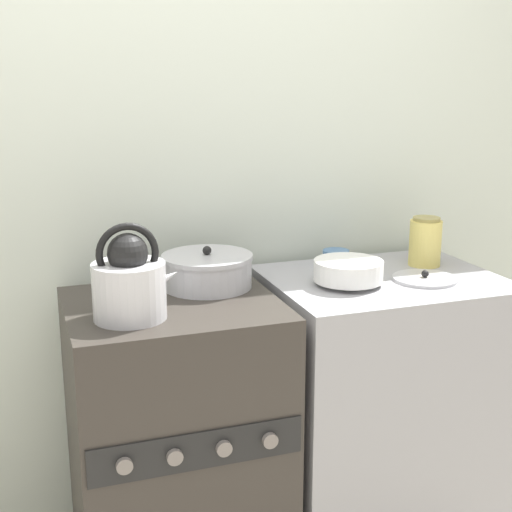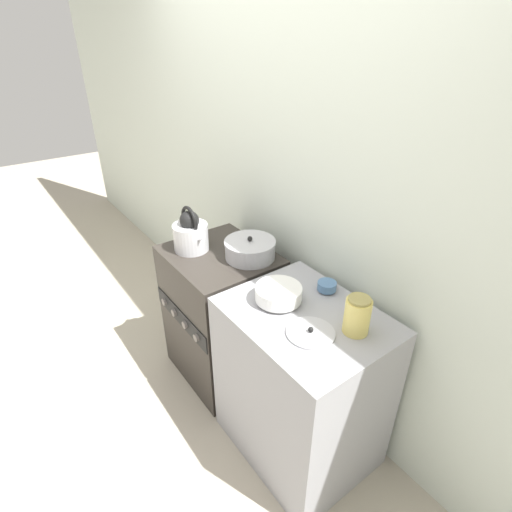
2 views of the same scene
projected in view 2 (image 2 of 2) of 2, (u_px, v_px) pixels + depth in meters
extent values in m
plane|color=#B2A893|center=(189.00, 385.00, 2.59)|extent=(12.00, 12.00, 0.00)
cube|color=silver|center=(273.00, 179.00, 2.30)|extent=(7.00, 0.06, 2.50)
cube|color=#332D28|center=(222.00, 315.00, 2.51)|extent=(0.62, 0.55, 0.88)
cube|color=black|center=(181.00, 318.00, 2.31)|extent=(0.60, 0.01, 0.11)
cylinder|color=slate|center=(164.00, 302.00, 2.45)|extent=(0.04, 0.02, 0.04)
cylinder|color=slate|center=(174.00, 313.00, 2.35)|extent=(0.04, 0.02, 0.04)
cylinder|color=slate|center=(185.00, 325.00, 2.26)|extent=(0.04, 0.02, 0.04)
cylinder|color=slate|center=(196.00, 338.00, 2.16)|extent=(0.04, 0.02, 0.04)
cube|color=#99999E|center=(301.00, 384.00, 2.02)|extent=(0.75, 0.59, 0.89)
cylinder|color=silver|center=(191.00, 237.00, 2.29)|extent=(0.20, 0.20, 0.16)
sphere|color=black|center=(189.00, 220.00, 2.24)|extent=(0.11, 0.11, 0.11)
torus|color=black|center=(189.00, 221.00, 2.24)|extent=(0.17, 0.02, 0.17)
cone|color=silver|center=(199.00, 240.00, 2.22)|extent=(0.10, 0.04, 0.08)
cylinder|color=#B2B2B7|center=(250.00, 250.00, 2.23)|extent=(0.28, 0.28, 0.09)
cylinder|color=#B2B2B7|center=(250.00, 242.00, 2.20)|extent=(0.29, 0.29, 0.01)
sphere|color=black|center=(250.00, 239.00, 2.19)|extent=(0.03, 0.03, 0.03)
cylinder|color=white|center=(278.00, 300.00, 1.88)|extent=(0.10, 0.10, 0.01)
cylinder|color=white|center=(279.00, 293.00, 1.86)|extent=(0.22, 0.22, 0.07)
cylinder|color=#4C729E|center=(326.00, 290.00, 1.95)|extent=(0.04, 0.04, 0.01)
cylinder|color=#4C729E|center=(327.00, 286.00, 1.94)|extent=(0.09, 0.09, 0.04)
cylinder|color=#E0CC66|center=(357.00, 316.00, 1.66)|extent=(0.11, 0.11, 0.16)
cylinder|color=#998C4C|center=(360.00, 300.00, 1.61)|extent=(0.09, 0.09, 0.01)
cylinder|color=#B2B2B7|center=(310.00, 333.00, 1.68)|extent=(0.21, 0.21, 0.01)
sphere|color=black|center=(311.00, 330.00, 1.67)|extent=(0.02, 0.02, 0.02)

